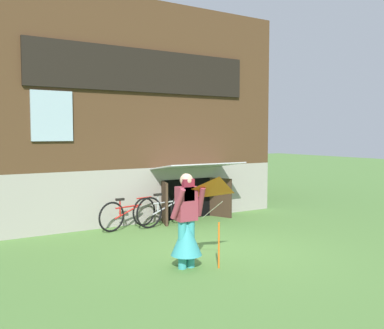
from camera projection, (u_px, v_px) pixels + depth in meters
name	position (u px, v px, depth m)	size (l,w,h in m)	color
ground_plane	(215.00, 250.00, 8.29)	(60.00, 60.00, 0.00)	#56843D
log_house	(109.00, 116.00, 12.69)	(8.05, 5.99, 5.54)	#9E998E
person	(187.00, 229.00, 7.17)	(0.61, 0.52, 1.59)	teal
kite	(219.00, 199.00, 6.84)	(0.89, 0.96, 1.43)	orange
bicycle_silver	(166.00, 209.00, 10.56)	(1.76, 0.35, 0.81)	black
bicycle_red	(128.00, 213.00, 10.16)	(1.61, 0.42, 0.75)	black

